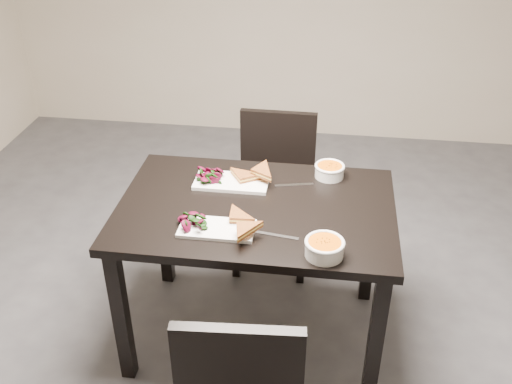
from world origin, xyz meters
TOP-DOWN VIEW (x-y plane):
  - ground at (0.00, 0.00)m, footprint 5.00×5.00m
  - table at (-0.24, 0.17)m, footprint 1.20×0.80m
  - chair_near at (-0.19, -0.55)m, footprint 0.45×0.45m
  - chair_far at (-0.22, 0.85)m, footprint 0.43×0.43m
  - plate_near at (-0.37, -0.03)m, footprint 0.31×0.15m
  - sandwich_near at (-0.30, -0.02)m, footprint 0.16×0.12m
  - salad_near at (-0.47, -0.03)m, footprint 0.10×0.09m
  - soup_bowl_near at (0.07, -0.14)m, footprint 0.15×0.15m
  - cutlery_near at (-0.12, -0.04)m, footprint 0.18×0.04m
  - plate_far at (-0.37, 0.34)m, footprint 0.34×0.17m
  - sandwich_far at (-0.31, 0.33)m, footprint 0.21×0.20m
  - salad_far at (-0.47, 0.34)m, footprint 0.11×0.10m
  - soup_bowl_far at (0.07, 0.47)m, footprint 0.14×0.14m
  - cutlery_far at (-0.09, 0.37)m, footprint 0.18×0.06m

SIDE VIEW (x-z plane):
  - ground at x=0.00m, z-range 0.00..0.00m
  - chair_near at x=-0.19m, z-range 0.06..0.91m
  - chair_far at x=-0.22m, z-range 0.06..0.91m
  - table at x=-0.24m, z-range 0.28..1.03m
  - cutlery_near at x=-0.12m, z-range 0.75..0.75m
  - cutlery_far at x=-0.09m, z-range 0.75..0.75m
  - plate_near at x=-0.37m, z-range 0.75..0.77m
  - plate_far at x=-0.37m, z-range 0.75..0.77m
  - soup_bowl_far at x=0.07m, z-range 0.75..0.82m
  - salad_near at x=-0.47m, z-range 0.77..0.81m
  - soup_bowl_near at x=0.07m, z-range 0.75..0.82m
  - salad_far at x=-0.47m, z-range 0.77..0.81m
  - sandwich_near at x=-0.30m, z-range 0.77..0.82m
  - sandwich_far at x=-0.31m, z-range 0.77..0.82m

